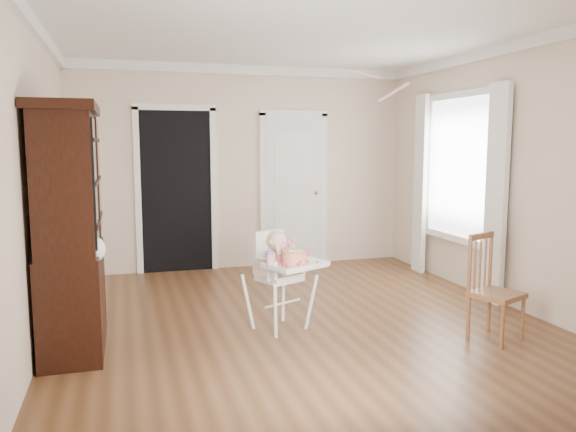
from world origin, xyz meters
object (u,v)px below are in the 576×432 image
object	(u,v)px
sippy_cup	(270,258)
china_cabinet	(71,229)
high_chair	(280,268)
dining_chair	(493,291)
cake	(295,258)

from	to	relation	value
sippy_cup	china_cabinet	xyz separation A→B (m)	(-1.60, 0.24, 0.29)
high_chair	dining_chair	xyz separation A→B (m)	(1.69, -0.77, -0.14)
high_chair	cake	size ratio (longest dim) A/B	3.30
cake	dining_chair	bearing A→B (deg)	-18.39
china_cabinet	high_chair	bearing A→B (deg)	-0.78
high_chair	dining_chair	distance (m)	1.86
cake	china_cabinet	bearing A→B (deg)	172.02
china_cabinet	dining_chair	bearing A→B (deg)	-13.00
cake	sippy_cup	world-z (taller)	sippy_cup
high_chair	sippy_cup	distance (m)	0.30
high_chair	dining_chair	world-z (taller)	dining_chair
high_chair	cake	xyz separation A→B (m)	(0.07, -0.23, 0.13)
china_cabinet	sippy_cup	bearing A→B (deg)	-8.43
cake	dining_chair	size ratio (longest dim) A/B	0.30
high_chair	cake	distance (m)	0.28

